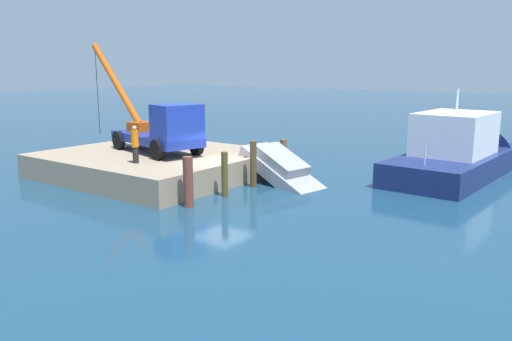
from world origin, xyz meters
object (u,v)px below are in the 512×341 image
crane_truck (161,128)px  salvaged_car (281,169)px  dock_worker (135,144)px  moored_yacht (467,159)px

crane_truck → salvaged_car: crane_truck is taller
dock_worker → salvaged_car: 7.04m
moored_yacht → dock_worker: bearing=-129.5°
salvaged_car → crane_truck: bearing=-159.1°
dock_worker → salvaged_car: dock_worker is taller
crane_truck → dock_worker: bearing=-68.9°
salvaged_car → moored_yacht: bearing=54.2°
salvaged_car → moored_yacht: moored_yacht is taller
crane_truck → moored_yacht: crane_truck is taller
moored_yacht → crane_truck: bearing=-137.8°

